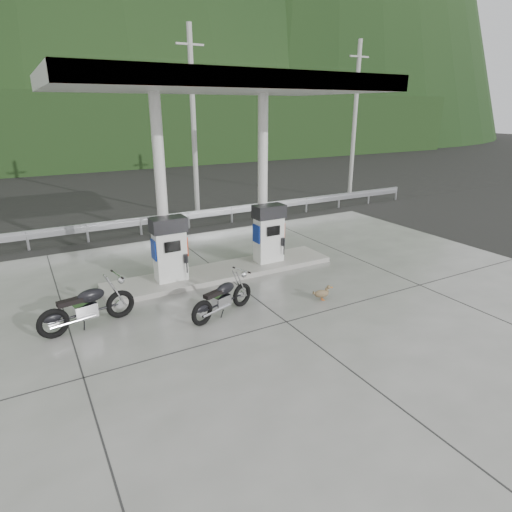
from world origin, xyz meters
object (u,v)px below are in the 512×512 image
gas_pump_right (269,233)px  motorcycle_right (223,298)px  duck (321,294)px  gas_pump_left (170,249)px  motorcycle_left (87,307)px

gas_pump_right → motorcycle_right: gas_pump_right is taller
duck → gas_pump_left: bearing=154.7°
gas_pump_right → duck: (-0.14, -2.92, -0.88)m
gas_pump_right → motorcycle_right: (-2.74, -2.43, -0.62)m
gas_pump_left → motorcycle_left: size_ratio=0.88×
motorcycle_right → duck: motorcycle_right is taller
gas_pump_left → motorcycle_right: bearing=-79.2°
duck → motorcycle_right: bearing=-172.3°
gas_pump_left → motorcycle_right: size_ratio=0.99×
gas_pump_left → duck: (3.06, -2.92, -0.88)m
motorcycle_right → gas_pump_right: bearing=22.2°
motorcycle_left → gas_pump_left: bearing=20.5°
gas_pump_left → duck: 4.32m
gas_pump_right → motorcycle_left: bearing=-165.3°
gas_pump_right → gas_pump_left: bearing=180.0°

